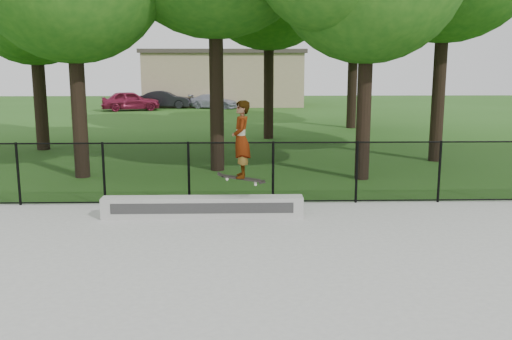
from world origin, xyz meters
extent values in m
plane|color=#285618|center=(0.00, 0.00, 0.00)|extent=(100.00, 100.00, 0.00)
cube|color=#9D9D98|center=(0.00, 0.00, 0.03)|extent=(14.00, 12.00, 0.06)
cube|color=#AFAFA9|center=(-1.60, 4.70, 0.29)|extent=(4.37, 0.40, 0.45)
imported|color=maroon|center=(-8.41, 32.89, 0.68)|extent=(4.28, 2.59, 1.37)
imported|color=black|center=(-6.28, 35.00, 0.63)|extent=(3.56, 1.54, 1.27)
imported|color=#9E9FB3|center=(-2.67, 34.56, 0.52)|extent=(3.56, 2.45, 1.03)
cube|color=black|center=(-0.76, 4.46, 0.97)|extent=(0.84, 0.23, 0.15)
imported|color=#C1CFFE|center=(-0.76, 4.46, 1.81)|extent=(0.41, 0.60, 1.63)
cylinder|color=black|center=(-6.00, 5.90, 0.81)|extent=(0.06, 0.06, 1.50)
cylinder|color=black|center=(-4.00, 5.90, 0.81)|extent=(0.06, 0.06, 1.50)
cylinder|color=black|center=(-2.00, 5.90, 0.81)|extent=(0.06, 0.06, 1.50)
cylinder|color=black|center=(0.00, 5.90, 0.81)|extent=(0.06, 0.06, 1.50)
cylinder|color=black|center=(2.00, 5.90, 0.81)|extent=(0.06, 0.06, 1.50)
cylinder|color=black|center=(4.00, 5.90, 0.81)|extent=(0.06, 0.06, 1.50)
cylinder|color=black|center=(0.00, 5.90, 1.53)|extent=(16.00, 0.04, 0.04)
cylinder|color=black|center=(0.00, 5.90, 0.11)|extent=(16.00, 0.04, 0.04)
cube|color=black|center=(0.00, 5.90, 0.81)|extent=(16.00, 0.01, 1.50)
cylinder|color=black|center=(-5.50, 9.50, 2.28)|extent=(0.44, 0.44, 4.56)
cylinder|color=black|center=(-1.50, 10.50, 2.78)|extent=(0.44, 0.44, 5.55)
cylinder|color=black|center=(2.80, 9.00, 2.28)|extent=(0.44, 0.44, 4.55)
cylinder|color=black|center=(6.00, 12.00, 2.73)|extent=(0.44, 0.44, 5.46)
cylinder|color=black|center=(-8.50, 15.00, 2.22)|extent=(0.44, 0.44, 4.44)
cylinder|color=black|center=(0.50, 18.00, 2.64)|extent=(0.44, 0.44, 5.28)
cylinder|color=black|center=(5.00, 22.00, 2.38)|extent=(0.44, 0.44, 4.76)
sphere|color=#1E5215|center=(5.00, 22.00, 6.33)|extent=(5.71, 5.71, 5.71)
cube|color=tan|center=(-2.00, 38.00, 2.00)|extent=(12.00, 6.00, 4.00)
cube|color=#3F3833|center=(-2.00, 38.00, 4.15)|extent=(12.40, 6.40, 0.30)
camera|label=1|loc=(-0.79, -7.37, 3.42)|focal=40.00mm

